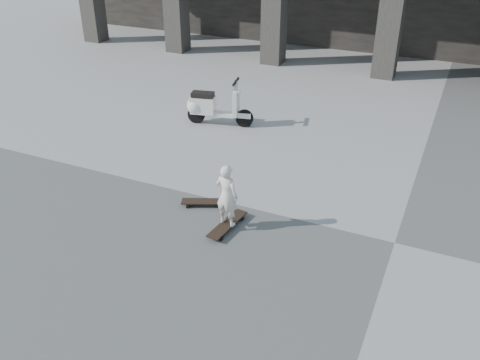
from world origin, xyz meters
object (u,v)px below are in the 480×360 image
at_px(skateboard_spare, 204,202).
at_px(scooter, 209,106).
at_px(longboard, 227,224).
at_px(child, 227,195).

xyz_separation_m(skateboard_spare, scooter, (-1.64, 3.33, 0.37)).
relative_size(longboard, child, 0.90).
relative_size(child, scooter, 0.68).
bearing_deg(scooter, longboard, -71.26).
xyz_separation_m(child, scooter, (-2.31, 3.79, -0.19)).
bearing_deg(child, skateboard_spare, -27.53).
bearing_deg(longboard, child, 110.12).
bearing_deg(longboard, skateboard_spare, 61.20).
relative_size(skateboard_spare, child, 0.77).
bearing_deg(scooter, child, -71.26).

